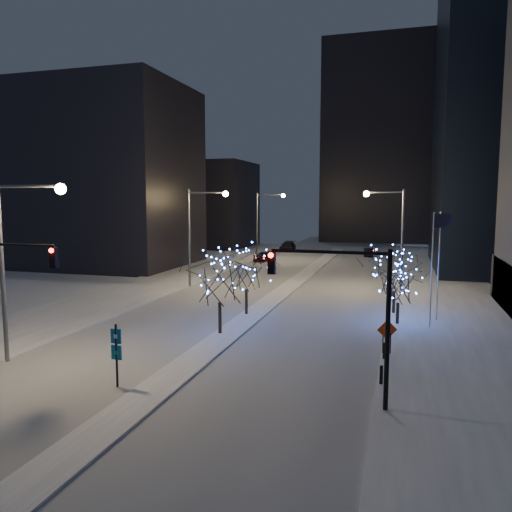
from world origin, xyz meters
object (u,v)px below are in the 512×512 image
at_px(car_mid, 368,252).
at_px(holiday_tree_median_far, 246,270).
at_px(traffic_signal_east, 350,301).
at_px(car_far, 288,246).
at_px(construction_sign, 387,333).
at_px(street_lamp_w_far, 264,216).
at_px(wayfinding_sign, 116,349).
at_px(street_lamp_w_near, 17,246).
at_px(street_lamp_w_mid, 199,224).
at_px(street_lamp_east, 393,226).
at_px(holiday_tree_plaza_far, 395,271).
at_px(car_near, 264,256).
at_px(holiday_tree_median_near, 220,275).
at_px(holiday_tree_plaza_near, 399,284).

relative_size(car_mid, holiday_tree_median_far, 0.75).
height_order(traffic_signal_east, car_far, traffic_signal_east).
bearing_deg(car_mid, construction_sign, 90.75).
bearing_deg(street_lamp_w_far, wayfinding_sign, -82.35).
distance_m(street_lamp_w_near, street_lamp_w_mid, 25.00).
xyz_separation_m(traffic_signal_east, car_far, (-17.20, 64.41, -3.96)).
bearing_deg(traffic_signal_east, car_far, 104.96).
height_order(street_lamp_east, holiday_tree_plaza_far, street_lamp_east).
height_order(car_far, construction_sign, construction_sign).
height_order(car_near, holiday_tree_plaza_far, holiday_tree_plaza_far).
relative_size(street_lamp_w_far, holiday_tree_median_near, 1.63).
xyz_separation_m(car_near, wayfinding_sign, (6.33, -49.30, 1.18)).
bearing_deg(street_lamp_w_mid, street_lamp_w_far, 90.00).
distance_m(car_mid, holiday_tree_plaza_far, 41.18).
bearing_deg(wayfinding_sign, street_lamp_w_mid, 107.84).
height_order(car_near, car_far, car_far).
distance_m(street_lamp_w_near, construction_sign, 21.13).
height_order(street_lamp_east, holiday_tree_median_near, street_lamp_east).
bearing_deg(street_lamp_w_near, construction_sign, 20.18).
relative_size(wayfinding_sign, construction_sign, 1.56).
distance_m(car_near, holiday_tree_median_far, 34.36).
height_order(street_lamp_w_mid, holiday_tree_median_far, street_lamp_w_mid).
height_order(street_lamp_w_mid, street_lamp_w_far, same).
xyz_separation_m(traffic_signal_east, holiday_tree_plaza_near, (1.89, 15.47, -1.72)).
height_order(street_lamp_w_mid, holiday_tree_median_near, street_lamp_w_mid).
relative_size(car_mid, holiday_tree_plaza_near, 0.88).
relative_size(street_lamp_east, traffic_signal_east, 1.43).
xyz_separation_m(holiday_tree_median_near, holiday_tree_plaza_near, (11.33, 6.00, -1.04)).
distance_m(traffic_signal_east, holiday_tree_plaza_far, 19.05).
relative_size(street_lamp_w_mid, holiday_tree_median_far, 1.87).
height_order(street_lamp_east, car_far, street_lamp_east).
relative_size(street_lamp_w_mid, wayfinding_sign, 3.22).
xyz_separation_m(car_near, holiday_tree_median_near, (7.83, -39.20, 3.36)).
bearing_deg(street_lamp_w_near, holiday_tree_median_near, 45.09).
distance_m(street_lamp_w_near, holiday_tree_median_far, 16.89).
relative_size(street_lamp_w_far, car_near, 2.37).
distance_m(street_lamp_w_mid, car_near, 23.40).
relative_size(street_lamp_w_far, holiday_tree_median_far, 1.87).
bearing_deg(car_near, street_lamp_w_far, 114.33).
bearing_deg(street_lamp_w_mid, construction_sign, -42.98).
bearing_deg(car_mid, car_far, -22.18).
height_order(street_lamp_w_mid, car_mid, street_lamp_w_mid).
height_order(street_lamp_w_mid, traffic_signal_east, street_lamp_w_mid).
distance_m(street_lamp_w_near, holiday_tree_median_near, 12.20).
xyz_separation_m(holiday_tree_plaza_near, construction_sign, (-0.53, -7.40, -1.69)).
bearing_deg(construction_sign, street_lamp_east, 68.54).
distance_m(traffic_signal_east, holiday_tree_median_far, 18.05).
height_order(holiday_tree_plaza_near, wayfinding_sign, holiday_tree_plaza_near).
bearing_deg(holiday_tree_plaza_far, street_lamp_w_mid, 160.03).
height_order(car_mid, construction_sign, construction_sign).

